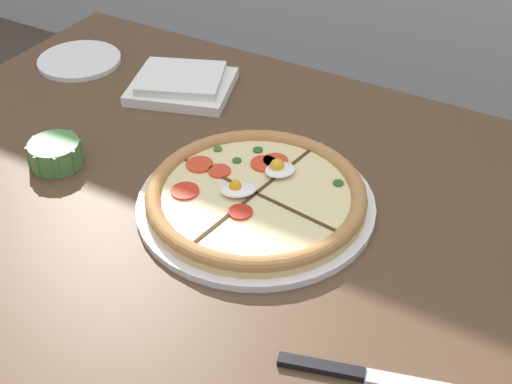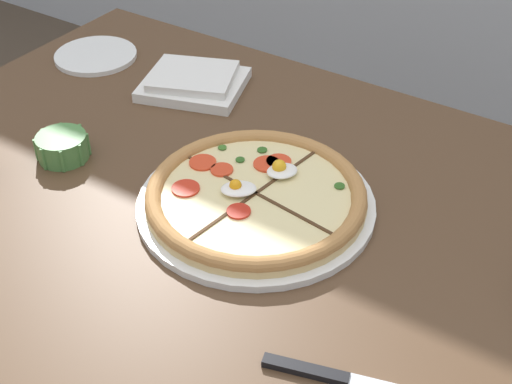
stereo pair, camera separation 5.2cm
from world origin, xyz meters
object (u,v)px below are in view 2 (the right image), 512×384
dining_table (214,249)px  pizza (256,197)px  knife_main (363,384)px  side_saucer (96,56)px  ramekin_bowl (62,146)px  napkin_folded (193,82)px

dining_table → pizza: bearing=17.2°
knife_main → side_saucer: (-0.84, 0.44, 0.00)m
pizza → ramekin_bowl: bearing=-169.3°
ramekin_bowl → pizza: bearing=10.7°
dining_table → side_saucer: bearing=152.3°
pizza → napkin_folded: 0.39m
napkin_folded → side_saucer: 0.25m
pizza → side_saucer: bearing=157.2°
dining_table → side_saucer: side_saucer is taller
ramekin_bowl → side_saucer: (-0.21, 0.30, -0.02)m
napkin_folded → knife_main: (0.59, -0.45, -0.01)m
side_saucer → napkin_folded: bearing=1.6°
ramekin_bowl → side_saucer: ramekin_bowl is taller
napkin_folded → knife_main: 0.74m
knife_main → side_saucer: size_ratio=1.44×
knife_main → side_saucer: 0.95m
knife_main → side_saucer: bearing=136.0°
dining_table → napkin_folded: bearing=131.7°
dining_table → pizza: 0.14m
dining_table → ramekin_bowl: ramekin_bowl is taller
napkin_folded → side_saucer: size_ratio=1.34×
pizza → napkin_folded: bearing=141.5°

